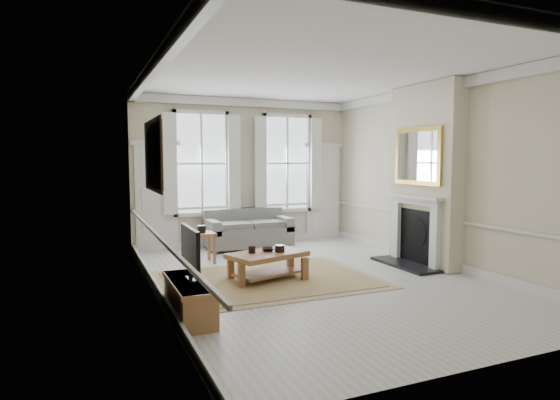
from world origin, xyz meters
name	(u,v)px	position (x,y,z in m)	size (l,w,h in m)	color
floor	(315,279)	(0.00, 0.00, 0.00)	(7.20, 7.20, 0.00)	#B7B5AD
ceiling	(317,72)	(0.00, 0.00, 3.40)	(7.20, 7.20, 0.00)	white
back_wall	(245,172)	(0.00, 3.60, 1.70)	(5.20, 5.20, 0.00)	beige
left_wall	(154,180)	(-2.60, 0.00, 1.70)	(7.20, 7.20, 0.00)	beige
right_wall	(441,175)	(2.60, 0.00, 1.70)	(7.20, 7.20, 0.00)	beige
window_left	(201,164)	(-1.05, 3.55, 1.90)	(1.26, 0.20, 2.20)	#B2BCC6
window_right	(287,163)	(1.05, 3.55, 1.90)	(1.26, 0.20, 2.20)	#B2BCC6
door_left	(157,198)	(-2.05, 3.56, 1.15)	(0.90, 0.08, 2.30)	silver
door_right	(323,193)	(2.05, 3.56, 1.15)	(0.90, 0.08, 2.30)	silver
painting	(153,156)	(-2.56, 0.30, 2.05)	(0.05, 1.66, 1.06)	#A96D1C
chimney_breast	(426,175)	(2.43, 0.20, 1.70)	(0.35, 1.70, 3.38)	beige
hearth	(405,265)	(2.00, 0.20, 0.03)	(0.55, 1.50, 0.05)	black
fireplace	(415,227)	(2.20, 0.20, 0.73)	(0.21, 1.45, 1.33)	silver
mirror	(417,156)	(2.21, 0.20, 2.05)	(0.06, 1.26, 1.06)	gold
sofa	(248,232)	(-0.12, 3.11, 0.36)	(1.88, 0.92, 0.87)	slate
side_table	(201,238)	(-1.45, 1.97, 0.48)	(0.51, 0.51, 0.59)	brown
rug	(267,280)	(-0.77, 0.24, 0.01)	(3.50, 2.60, 0.02)	#A08452
coffee_table	(267,257)	(-0.77, 0.24, 0.39)	(1.41, 1.06, 0.47)	brown
ceramic_pot_a	(252,249)	(-1.02, 0.29, 0.53)	(0.12, 0.12, 0.12)	black
ceramic_pot_b	(280,249)	(-0.57, 0.19, 0.53)	(0.16, 0.16, 0.11)	black
bowl	(268,249)	(-0.72, 0.34, 0.50)	(0.24, 0.24, 0.06)	black
tv_stand	(189,299)	(-2.34, -1.06, 0.23)	(0.42, 1.30, 0.47)	brown
tv	(190,250)	(-2.32, -1.06, 0.86)	(0.08, 0.90, 0.68)	black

